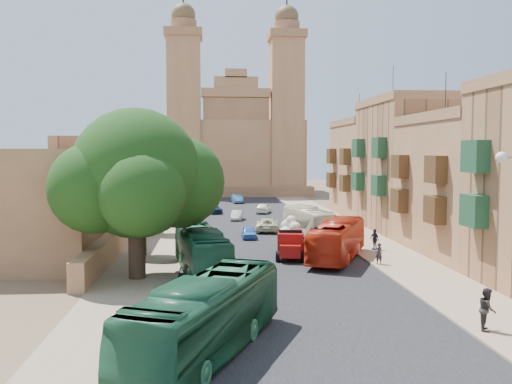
{
  "coord_description": "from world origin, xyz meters",
  "views": [
    {
      "loc": [
        -4.71,
        -33.02,
        8.23
      ],
      "look_at": [
        0.0,
        26.0,
        4.0
      ],
      "focal_mm": 40.0,
      "sensor_mm": 36.0,
      "label": 1
    }
  ],
  "objects": [
    {
      "name": "bus_green_north",
      "position": [
        -5.35,
        5.45,
        1.51
      ],
      "size": [
        4.22,
        11.09,
        3.02
      ],
      "primitive_type": "imported",
      "rotation": [
        0.0,
        0.0,
        0.16
      ],
      "color": "#1D5638",
      "rests_on": "ground"
    },
    {
      "name": "car_white_a",
      "position": [
        -1.6,
        34.87,
        0.58
      ],
      "size": [
        1.76,
        3.64,
        1.15
      ],
      "primitive_type": "imported",
      "rotation": [
        0.0,
        0.0,
        -0.16
      ],
      "color": "beige",
      "rests_on": "ground"
    },
    {
      "name": "sidewalk_east",
      "position": [
        9.5,
        30.0,
        0.01
      ],
      "size": [
        5.0,
        140.0,
        0.01
      ],
      "primitive_type": "cube",
      "color": "#91775F",
      "rests_on": "ground"
    },
    {
      "name": "kerb_east",
      "position": [
        7.0,
        30.0,
        0.06
      ],
      "size": [
        0.25,
        140.0,
        0.12
      ],
      "primitive_type": "cube",
      "color": "#91775F",
      "rests_on": "ground"
    },
    {
      "name": "west_building_low",
      "position": [
        -18.0,
        18.0,
        4.2
      ],
      "size": [
        10.0,
        28.0,
        8.4
      ],
      "primitive_type": "cube",
      "color": "brown",
      "rests_on": "ground"
    },
    {
      "name": "street_tree_b",
      "position": [
        -10.0,
        24.0,
        3.7
      ],
      "size": [
        3.59,
        3.59,
        5.52
      ],
      "color": "#34241A",
      "rests_on": "ground"
    },
    {
      "name": "street_tree_a",
      "position": [
        -10.0,
        12.0,
        3.73
      ],
      "size": [
        3.62,
        3.62,
        5.56
      ],
      "color": "#34241A",
      "rests_on": "ground"
    },
    {
      "name": "west_building_mid",
      "position": [
        -18.0,
        44.0,
        5.0
      ],
      "size": [
        10.0,
        22.0,
        10.0
      ],
      "primitive_type": "cube",
      "color": "#A5724B",
      "rests_on": "ground"
    },
    {
      "name": "street_tree_c",
      "position": [
        -10.0,
        36.0,
        2.88
      ],
      "size": [
        2.81,
        2.81,
        4.32
      ],
      "color": "#34241A",
      "rests_on": "ground"
    },
    {
      "name": "townhouse_c",
      "position": [
        15.95,
        25.0,
        6.91
      ],
      "size": [
        9.0,
        14.0,
        17.4
      ],
      "color": "#A5724B",
      "rests_on": "ground"
    },
    {
      "name": "car_blue_a",
      "position": [
        -1.13,
        20.38,
        0.57
      ],
      "size": [
        1.37,
        3.34,
        1.13
      ],
      "primitive_type": "imported",
      "rotation": [
        0.0,
        0.0,
        -0.01
      ],
      "color": "#3A71CA",
      "rests_on": "ground"
    },
    {
      "name": "car_cream",
      "position": [
        1.07,
        24.9,
        0.69
      ],
      "size": [
        2.77,
        5.15,
        1.37
      ],
      "primitive_type": "imported",
      "rotation": [
        0.0,
        0.0,
        3.04
      ],
      "color": "beige",
      "rests_on": "ground"
    },
    {
      "name": "street_tree_d",
      "position": [
        -10.0,
        48.0,
        3.7
      ],
      "size": [
        3.59,
        3.59,
        5.53
      ],
      "color": "#34241A",
      "rests_on": "ground"
    },
    {
      "name": "church",
      "position": [
        -0.0,
        78.61,
        9.52
      ],
      "size": [
        28.0,
        22.5,
        36.3
      ],
      "color": "#9B6B46",
      "rests_on": "ground"
    },
    {
      "name": "car_dkblue",
      "position": [
        -4.57,
        42.62,
        0.65
      ],
      "size": [
        3.21,
        4.81,
        1.29
      ],
      "primitive_type": "imported",
      "rotation": [
        0.0,
        0.0,
        0.34
      ],
      "color": "#122042",
      "rests_on": "ground"
    },
    {
      "name": "pedestrian_a",
      "position": [
        7.5,
        7.25,
        0.79
      ],
      "size": [
        0.65,
        0.52,
        1.57
      ],
      "primitive_type": "imported",
      "rotation": [
        0.0,
        0.0,
        3.41
      ],
      "color": "#262129",
      "rests_on": "ground"
    },
    {
      "name": "bus_cream_east",
      "position": [
        4.94,
        22.81,
        1.35
      ],
      "size": [
        3.94,
        9.95,
        2.7
      ],
      "primitive_type": "imported",
      "rotation": [
        0.0,
        0.0,
        3.32
      ],
      "color": "beige",
      "rests_on": "ground"
    },
    {
      "name": "bus_green_south",
      "position": [
        -4.9,
        -10.37,
        1.58
      ],
      "size": [
        6.89,
        11.44,
        3.15
      ],
      "primitive_type": "imported",
      "rotation": [
        0.0,
        0.0,
        -0.4
      ],
      "color": "#1E5839",
      "rests_on": "ground"
    },
    {
      "name": "olive_pickup",
      "position": [
        6.5,
        23.94,
        0.92
      ],
      "size": [
        2.81,
        4.85,
        1.88
      ],
      "color": "#3B4B1C",
      "rests_on": "ground"
    },
    {
      "name": "pedestrian_c",
      "position": [
        8.94,
        13.29,
        0.89
      ],
      "size": [
        0.81,
        1.13,
        1.78
      ],
      "primitive_type": "imported",
      "rotation": [
        0.0,
        0.0,
        5.12
      ],
      "color": "#28272F",
      "rests_on": "ground"
    },
    {
      "name": "bus_red_east",
      "position": [
        4.88,
        9.28,
        1.49
      ],
      "size": [
        6.6,
        10.8,
        2.98
      ],
      "primitive_type": "imported",
      "rotation": [
        0.0,
        0.0,
        2.73
      ],
      "color": "#B62610",
      "rests_on": "ground"
    },
    {
      "name": "kerb_west",
      "position": [
        -7.0,
        30.0,
        0.06
      ],
      "size": [
        0.25,
        140.0,
        0.12
      ],
      "primitive_type": "cube",
      "color": "#91775F",
      "rests_on": "ground"
    },
    {
      "name": "sidewalk_west",
      "position": [
        -9.5,
        30.0,
        0.01
      ],
      "size": [
        5.0,
        140.0,
        0.01
      ],
      "primitive_type": "cube",
      "color": "#91775F",
      "rests_on": "ground"
    },
    {
      "name": "pedestrian_b",
      "position": [
        7.95,
        -8.22,
        0.99
      ],
      "size": [
        1.07,
        1.18,
        1.97
      ],
      "primitive_type": "imported",
      "rotation": [
        0.0,
        0.0,
        1.15
      ],
      "color": "#2E2927",
      "rests_on": "ground"
    },
    {
      "name": "ficus_tree",
      "position": [
        -9.4,
        4.01,
        6.52
      ],
      "size": [
        11.03,
        10.15,
        11.03
      ],
      "color": "#34241A",
      "rests_on": "ground"
    },
    {
      "name": "car_blue_b",
      "position": [
        -0.51,
        57.57,
        0.7
      ],
      "size": [
        1.9,
        4.35,
        1.39
      ],
      "primitive_type": "imported",
      "rotation": [
        0.0,
        0.0,
        0.1
      ],
      "color": "teal",
      "rests_on": "ground"
    },
    {
      "name": "ground",
      "position": [
        0.0,
        0.0,
        0.0
      ],
      "size": [
        260.0,
        260.0,
        0.0
      ],
      "primitive_type": "plane",
      "color": "brown"
    },
    {
      "name": "car_white_b",
      "position": [
        2.28,
        42.2,
        0.68
      ],
      "size": [
        2.58,
        4.27,
        1.36
      ],
      "primitive_type": "imported",
      "rotation": [
        0.0,
        0.0,
        2.88
      ],
      "color": "white",
      "rests_on": "ground"
    },
    {
      "name": "red_truck",
      "position": [
        1.49,
        10.59,
        1.39
      ],
      "size": [
        2.9,
        5.66,
        3.17
      ],
      "color": "#950F0B",
      "rests_on": "ground"
    },
    {
      "name": "west_wall",
      "position": [
        -12.5,
        20.0,
        0.9
      ],
      "size": [
        1.0,
        40.0,
        1.8
      ],
      "primitive_type": "cube",
      "color": "#9B6B46",
      "rests_on": "ground"
    },
    {
      "name": "townhouse_d",
      "position": [
        15.95,
        39.0,
        6.16
      ],
      "size": [
        9.0,
        14.0,
        15.9
      ],
      "color": "#9B6B46",
      "rests_on": "ground"
    },
    {
      "name": "road_surface",
      "position": [
        0.0,
        30.0,
        0.01
      ],
      "size": [
        14.0,
        140.0,
        0.01
      ],
      "primitive_type": "cube",
      "color": "black",
      "rests_on": "ground"
    },
    {
      "name": "townhouse_b",
      "position": [
        15.95,
        11.0,
        5.66
      ],
      "size": [
        9.0,
        14.0,
        14.9
      ],
      "color": "#9B6B46",
      "rests_on": "ground"
    }
  ]
}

